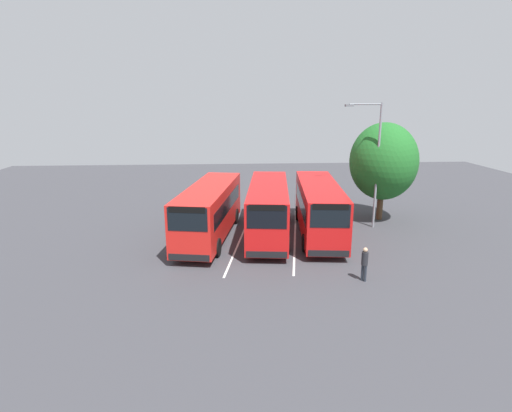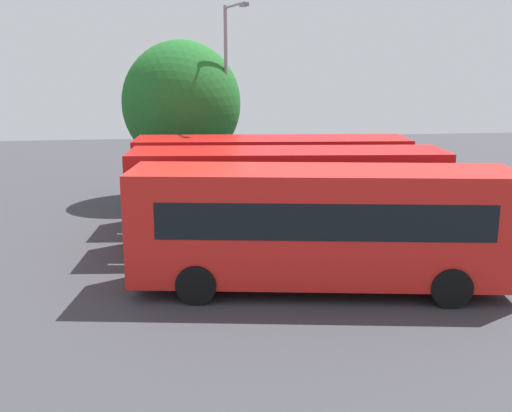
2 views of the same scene
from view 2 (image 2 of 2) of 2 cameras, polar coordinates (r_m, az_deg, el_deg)
ground_plane at (r=20.65m, az=3.99°, el=-4.06°), size 64.33×64.33×0.00m
bus_far_left at (r=16.58m, az=6.20°, el=-1.75°), size 10.51×4.16×3.37m
bus_center_left at (r=20.13m, az=2.99°, el=0.97°), size 10.45×3.52×3.37m
bus_center_right at (r=23.35m, az=1.53°, el=2.69°), size 10.44×3.45×3.37m
pedestrian at (r=26.35m, az=17.13°, el=1.46°), size 0.45×0.45×1.73m
street_lamp at (r=26.74m, az=-2.63°, el=10.53°), size 0.75×2.70×8.49m
depot_tree at (r=28.03m, az=-6.96°, el=9.47°), size 5.32×4.78×7.14m
lane_stripe_outer_left at (r=19.01m, az=5.10°, el=-5.61°), size 12.45×2.23×0.01m
lane_stripe_inner_left at (r=22.31m, az=3.04°, el=-2.72°), size 12.45×2.23×0.01m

